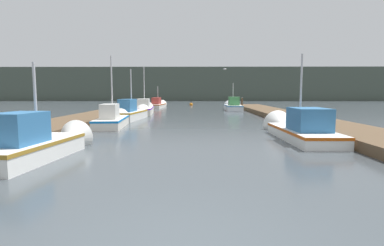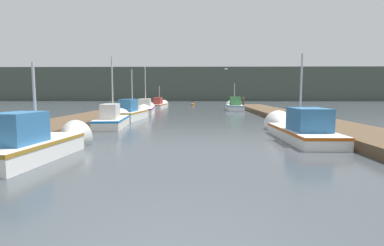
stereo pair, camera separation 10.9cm
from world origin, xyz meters
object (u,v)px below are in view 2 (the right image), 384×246
(fishing_boat_0, at_px, (39,143))
(fishing_boat_4, at_px, (146,109))
(fishing_boat_6, at_px, (160,104))
(fishing_boat_2, at_px, (114,119))
(mooring_piling_1, at_px, (120,108))
(fishing_boat_5, at_px, (234,106))
(mooring_piling_3, at_px, (243,103))
(channel_buoy, at_px, (193,104))
(fishing_boat_3, at_px, (134,113))
(mooring_piling_2, at_px, (147,104))
(fishing_boat_1, at_px, (296,128))
(seagull_lead, at_px, (226,69))

(fishing_boat_0, relative_size, fishing_boat_4, 0.70)
(fishing_boat_6, bearing_deg, fishing_boat_0, -86.58)
(fishing_boat_2, height_order, fishing_boat_4, fishing_boat_4)
(fishing_boat_4, xyz_separation_m, mooring_piling_1, (-1.32, -3.89, 0.23))
(fishing_boat_5, xyz_separation_m, mooring_piling_3, (1.44, 2.71, 0.23))
(fishing_boat_5, bearing_deg, fishing_boat_2, -118.12)
(fishing_boat_0, height_order, channel_buoy, fishing_boat_0)
(fishing_boat_3, height_order, mooring_piling_2, fishing_boat_3)
(fishing_boat_3, relative_size, mooring_piling_1, 4.17)
(fishing_boat_5, distance_m, fishing_boat_6, 10.17)
(fishing_boat_2, xyz_separation_m, mooring_piling_3, (10.16, 18.35, 0.26))
(fishing_boat_5, bearing_deg, fishing_boat_1, -88.06)
(fishing_boat_5, height_order, channel_buoy, fishing_boat_5)
(fishing_boat_6, xyz_separation_m, channel_buoy, (4.07, 5.93, -0.24))
(fishing_boat_2, relative_size, channel_buoy, 5.06)
(fishing_boat_2, relative_size, mooring_piling_1, 3.74)
(fishing_boat_1, bearing_deg, channel_buoy, 98.57)
(mooring_piling_2, height_order, mooring_piling_3, mooring_piling_3)
(mooring_piling_3, bearing_deg, channel_buoy, 125.85)
(fishing_boat_0, xyz_separation_m, fishing_boat_3, (0.05, 12.91, 0.01))
(fishing_boat_6, bearing_deg, fishing_boat_2, -86.73)
(fishing_boat_6, bearing_deg, fishing_boat_4, -86.24)
(fishing_boat_5, bearing_deg, channel_buoy, 113.69)
(channel_buoy, bearing_deg, seagull_lead, -80.10)
(fishing_boat_3, relative_size, mooring_piling_2, 5.02)
(fishing_boat_1, relative_size, fishing_boat_3, 1.08)
(fishing_boat_4, height_order, seagull_lead, fishing_boat_4)
(fishing_boat_2, height_order, seagull_lead, seagull_lead)
(fishing_boat_0, distance_m, fishing_boat_4, 18.35)
(mooring_piling_1, distance_m, mooring_piling_3, 16.61)
(fishing_boat_1, xyz_separation_m, fishing_boat_2, (-9.03, 4.10, 0.01))
(fishing_boat_6, distance_m, mooring_piling_2, 3.86)
(mooring_piling_3, height_order, channel_buoy, mooring_piling_3)
(mooring_piling_1, bearing_deg, channel_buoy, 75.56)
(fishing_boat_3, bearing_deg, fishing_boat_2, -86.29)
(fishing_boat_0, height_order, fishing_boat_1, fishing_boat_1)
(mooring_piling_3, bearing_deg, mooring_piling_2, -173.72)
(fishing_boat_1, distance_m, seagull_lead, 13.56)
(fishing_boat_5, distance_m, channel_buoy, 12.10)
(fishing_boat_1, bearing_deg, fishing_boat_2, 155.01)
(mooring_piling_2, height_order, channel_buoy, mooring_piling_2)
(fishing_boat_3, relative_size, seagull_lead, 10.38)
(fishing_boat_2, height_order, fishing_boat_6, fishing_boat_2)
(fishing_boat_4, distance_m, channel_buoy, 17.11)
(fishing_boat_1, bearing_deg, fishing_boat_5, 90.33)
(fishing_boat_2, height_order, fishing_boat_5, fishing_boat_2)
(fishing_boat_4, bearing_deg, fishing_boat_6, 85.37)
(fishing_boat_6, relative_size, mooring_piling_1, 4.62)
(fishing_boat_5, xyz_separation_m, fishing_boat_6, (-8.73, 5.23, -0.04))
(fishing_boat_1, bearing_deg, fishing_boat_0, -155.96)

